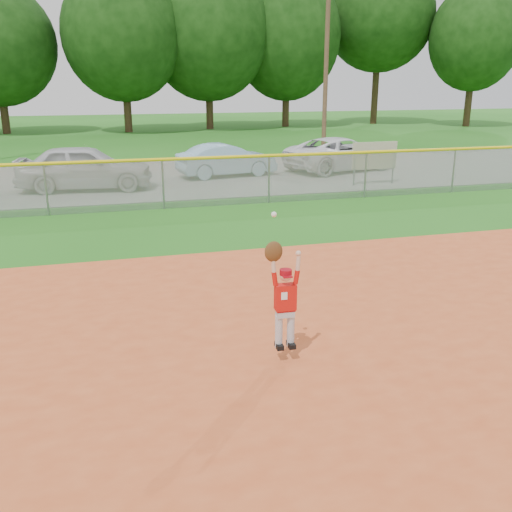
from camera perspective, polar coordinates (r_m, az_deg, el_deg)
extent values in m
plane|color=#206316|center=(8.31, -1.08, -9.87)|extent=(120.00, 120.00, 0.00)
cube|color=#C54E23|center=(5.90, 6.76, -22.55)|extent=(24.00, 16.00, 0.04)
cube|color=gray|center=(23.54, -10.86, 7.75)|extent=(44.00, 10.00, 0.03)
imported|color=silver|center=(21.17, -16.76, 8.50)|extent=(4.81, 2.33, 1.58)
imported|color=#8DBAD2|center=(23.24, -2.95, 9.57)|extent=(4.10, 2.00, 1.29)
imported|color=white|center=(25.02, 8.50, 10.08)|extent=(5.51, 3.75, 1.40)
cylinder|color=gray|center=(21.44, 9.79, 8.47)|extent=(0.06, 0.06, 1.19)
cylinder|color=gray|center=(22.18, 13.54, 8.54)|extent=(0.06, 0.06, 1.19)
cube|color=beige|center=(21.73, 11.78, 9.81)|extent=(1.79, 0.08, 1.00)
cube|color=gray|center=(17.53, -9.28, 7.07)|extent=(40.00, 0.03, 1.50)
cylinder|color=yellow|center=(17.41, -9.40, 9.50)|extent=(40.00, 0.10, 0.10)
cylinder|color=gray|center=(17.50, -20.24, 6.22)|extent=(0.06, 0.06, 1.50)
cylinder|color=gray|center=(17.53, -9.28, 7.07)|extent=(0.06, 0.06, 1.50)
cylinder|color=gray|center=(18.18, 1.30, 7.66)|extent=(0.06, 0.06, 1.50)
cylinder|color=gray|center=(19.39, 10.88, 7.96)|extent=(0.06, 0.06, 1.50)
cylinder|color=gray|center=(21.06, 19.14, 8.04)|extent=(0.06, 0.06, 1.50)
cylinder|color=#4C3823|center=(31.48, 7.03, 18.46)|extent=(0.24, 0.24, 9.00)
cylinder|color=#422D1C|center=(45.80, -23.94, 13.69)|extent=(0.56, 0.56, 4.11)
cylinder|color=#422D1C|center=(44.40, -12.78, 14.99)|extent=(0.56, 0.56, 4.64)
ellipsoid|color=#193F0F|center=(44.48, -13.19, 20.83)|extent=(8.57, 8.57, 9.43)
cylinder|color=#422D1C|center=(46.36, -4.69, 15.57)|extent=(0.56, 0.56, 4.89)
ellipsoid|color=#193F0F|center=(46.47, -4.84, 21.47)|extent=(9.41, 9.41, 10.28)
cylinder|color=#422D1C|center=(48.65, 3.00, 15.62)|extent=(0.56, 0.56, 4.78)
ellipsoid|color=#193F0F|center=(48.74, 3.09, 21.12)|extent=(8.62, 8.62, 10.06)
cylinder|color=#422D1C|center=(52.76, 11.84, 16.08)|extent=(0.56, 0.56, 5.99)
ellipsoid|color=#193F0F|center=(52.99, 12.25, 22.41)|extent=(9.18, 9.18, 9.14)
cylinder|color=#422D1C|center=(51.80, 20.51, 14.65)|extent=(0.56, 0.56, 4.69)
ellipsoid|color=#193F0F|center=(51.87, 21.07, 19.69)|extent=(7.23, 7.23, 8.32)
cylinder|color=silver|center=(7.92, 2.30, -7.56)|extent=(0.11, 0.11, 0.47)
cylinder|color=silver|center=(7.96, 3.49, -7.43)|extent=(0.11, 0.11, 0.47)
cube|color=black|center=(7.98, 2.33, -8.97)|extent=(0.10, 0.19, 0.07)
cube|color=black|center=(8.03, 3.52, -8.84)|extent=(0.10, 0.19, 0.07)
cube|color=silver|center=(7.83, 2.93, -5.73)|extent=(0.25, 0.14, 0.09)
cube|color=maroon|center=(7.81, 2.93, -5.35)|extent=(0.26, 0.15, 0.04)
cube|color=red|center=(7.74, 2.95, -4.12)|extent=(0.29, 0.16, 0.36)
cube|color=white|center=(7.64, 2.85, -4.02)|extent=(0.09, 0.01, 0.10)
sphere|color=beige|center=(7.64, 2.99, -1.96)|extent=(0.17, 0.17, 0.16)
cylinder|color=maroon|center=(7.62, 2.99, -1.63)|extent=(0.17, 0.17, 0.08)
cube|color=maroon|center=(7.55, 3.17, -2.07)|extent=(0.13, 0.10, 0.02)
cylinder|color=red|center=(7.61, 1.88, -2.28)|extent=(0.09, 0.07, 0.20)
cylinder|color=beige|center=(7.54, 1.76, -0.87)|extent=(0.07, 0.06, 0.21)
ellipsoid|color=#4C2D14|center=(7.49, 1.77, 0.44)|extent=(0.25, 0.12, 0.28)
sphere|color=white|center=(7.36, 1.81, 4.18)|extent=(0.08, 0.08, 0.07)
cylinder|color=red|center=(7.69, 4.07, -2.11)|extent=(0.09, 0.07, 0.20)
cylinder|color=beige|center=(7.63, 4.24, -0.69)|extent=(0.07, 0.06, 0.21)
sphere|color=beige|center=(7.59, 4.26, 0.27)|extent=(0.08, 0.08, 0.08)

